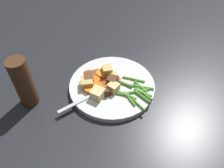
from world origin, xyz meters
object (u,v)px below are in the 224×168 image
object	(u,v)px
potato_chunk_0	(107,71)
carrot_slice_4	(94,82)
carrot_slice_1	(101,74)
potato_chunk_1	(87,83)
potato_chunk_2	(112,76)
fork	(88,97)
pepper_mill	(24,83)
dinner_plate	(112,86)
carrot_slice_5	(100,92)
potato_chunk_4	(114,87)
potato_chunk_3	(98,93)
meat_chunk_0	(106,92)
carrot_slice_3	(85,80)
carrot_slice_6	(109,88)
carrot_slice_7	(98,87)
meat_chunk_2	(111,80)
carrot_slice_2	(89,74)
meat_chunk_1	(89,77)
carrot_slice_0	(89,89)

from	to	relation	value
potato_chunk_0	carrot_slice_4	bearing A→B (deg)	54.66
carrot_slice_1	potato_chunk_0	world-z (taller)	potato_chunk_0
potato_chunk_1	potato_chunk_2	size ratio (longest dim) A/B	1.56
fork	pepper_mill	world-z (taller)	pepper_mill
dinner_plate	carrot_slice_5	size ratio (longest dim) A/B	7.61
potato_chunk_4	pepper_mill	world-z (taller)	pepper_mill
potato_chunk_3	meat_chunk_0	xyz separation A→B (m)	(-0.02, -0.01, -0.00)
carrot_slice_5	dinner_plate	bearing A→B (deg)	-122.48
carrot_slice_3	carrot_slice_6	world-z (taller)	carrot_slice_6
dinner_plate	carrot_slice_6	xyz separation A→B (m)	(0.01, 0.02, 0.01)
carrot_slice_5	carrot_slice_1	bearing A→B (deg)	-80.73
carrot_slice_6	dinner_plate	bearing A→B (deg)	-102.73
carrot_slice_7	potato_chunk_2	size ratio (longest dim) A/B	1.31
potato_chunk_2	potato_chunk_3	distance (m)	0.09
potato_chunk_0	potato_chunk_2	xyz separation A→B (m)	(-0.02, 0.01, -0.00)
potato_chunk_2	carrot_slice_6	bearing A→B (deg)	88.93
potato_chunk_2	potato_chunk_4	bearing A→B (deg)	105.13
fork	meat_chunk_2	bearing A→B (deg)	-128.77
potato_chunk_0	potato_chunk_4	bearing A→B (deg)	115.63
dinner_plate	pepper_mill	bearing A→B (deg)	22.44
potato_chunk_4	potato_chunk_3	bearing A→B (deg)	37.83
carrot_slice_7	potato_chunk_1	xyz separation A→B (m)	(0.03, -0.00, 0.01)
meat_chunk_0	pepper_mill	xyz separation A→B (m)	(0.21, 0.05, 0.05)
potato_chunk_2	meat_chunk_2	xyz separation A→B (m)	(-0.00, 0.02, 0.00)
carrot_slice_2	potato_chunk_2	bearing A→B (deg)	-179.22
carrot_slice_7	meat_chunk_0	distance (m)	0.03
carrot_slice_2	potato_chunk_0	bearing A→B (deg)	-164.22
potato_chunk_4	fork	world-z (taller)	potato_chunk_4
carrot_slice_5	carrot_slice_7	size ratio (longest dim) A/B	1.12
carrot_slice_4	meat_chunk_1	distance (m)	0.02
carrot_slice_2	potato_chunk_3	bearing A→B (deg)	120.10
carrot_slice_1	carrot_slice_7	distance (m)	0.06
dinner_plate	meat_chunk_0	size ratio (longest dim) A/B	12.21
potato_chunk_1	potato_chunk_3	distance (m)	0.05
carrot_slice_0	potato_chunk_0	distance (m)	0.09
carrot_slice_7	carrot_slice_2	bearing A→B (deg)	-51.29
carrot_slice_0	carrot_slice_2	size ratio (longest dim) A/B	1.13
carrot_slice_1	carrot_slice_0	bearing A→B (deg)	72.10
carrot_slice_7	potato_chunk_3	xyz separation A→B (m)	(-0.01, 0.03, 0.01)
carrot_slice_7	carrot_slice_4	bearing A→B (deg)	-53.55
carrot_slice_7	potato_chunk_0	distance (m)	0.07
carrot_slice_5	carrot_slice_4	bearing A→B (deg)	-54.67
potato_chunk_2	fork	bearing A→B (deg)	59.10
carrot_slice_5	fork	distance (m)	0.04
potato_chunk_0	carrot_slice_1	bearing A→B (deg)	30.14
carrot_slice_3	potato_chunk_3	world-z (taller)	potato_chunk_3
carrot_slice_3	meat_chunk_2	size ratio (longest dim) A/B	0.91
potato_chunk_2	meat_chunk_2	distance (m)	0.02
potato_chunk_3	dinner_plate	bearing A→B (deg)	-119.07
dinner_plate	meat_chunk_1	world-z (taller)	meat_chunk_1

